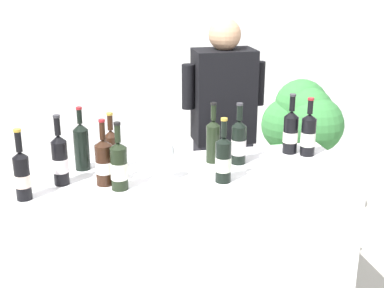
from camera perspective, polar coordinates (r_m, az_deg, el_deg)
wall_back at (r=5.13m, az=-7.44°, el=12.21°), size 8.00×0.10×2.80m
counter at (r=2.94m, az=-1.81°, el=-11.94°), size 1.85×0.60×0.97m
wine_bottle_0 at (r=2.51m, az=-7.89°, el=-2.35°), size 0.08×0.08×0.33m
wine_bottle_1 at (r=2.57m, az=-9.49°, el=-1.92°), size 0.09×0.09×0.33m
wine_bottle_2 at (r=2.57m, az=3.41°, el=-1.65°), size 0.08×0.08×0.33m
wine_bottle_3 at (r=3.00m, az=12.46°, el=1.01°), size 0.08×0.08×0.33m
wine_bottle_4 at (r=3.01m, az=10.61°, el=1.33°), size 0.08×0.08×0.34m
wine_bottle_5 at (r=2.62m, az=-14.08°, el=-1.62°), size 0.08×0.08×0.35m
wine_bottle_6 at (r=2.83m, az=2.30°, el=0.49°), size 0.07×0.07×0.33m
wine_bottle_7 at (r=2.74m, az=-8.70°, el=-0.62°), size 0.07×0.07×0.31m
wine_bottle_8 at (r=2.78m, az=-11.87°, el=-0.13°), size 0.08×0.08×0.34m
wine_bottle_9 at (r=2.82m, az=5.07°, el=0.23°), size 0.08×0.08×0.33m
wine_bottle_10 at (r=2.50m, az=-17.90°, el=-3.15°), size 0.07×0.07×0.34m
wine_glass at (r=2.58m, az=-2.75°, el=-1.06°), size 0.07×0.07×0.20m
person_server at (r=3.48m, az=3.31°, el=-0.71°), size 0.54×0.24×1.68m
potted_shrub at (r=4.21m, az=11.92°, el=1.89°), size 0.55×0.67×1.14m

